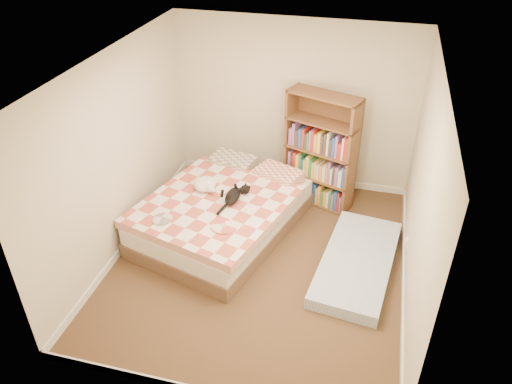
% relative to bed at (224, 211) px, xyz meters
% --- Properties ---
extents(room, '(3.51, 4.01, 2.51)m').
position_rel_bed_xyz_m(room, '(0.63, -0.52, 0.92)').
color(room, '#4E3721').
rests_on(room, ground).
extents(bed, '(2.15, 2.62, 0.61)m').
position_rel_bed_xyz_m(bed, '(0.00, 0.00, 0.00)').
color(bed, brown).
rests_on(bed, room).
extents(bookshelf, '(1.11, 0.66, 1.67)m').
position_rel_bed_xyz_m(bookshelf, '(1.12, 1.01, 0.32)').
color(bookshelf, '#52331C').
rests_on(bookshelf, room).
extents(floor_mattress, '(1.02, 1.88, 0.16)m').
position_rel_bed_xyz_m(floor_mattress, '(1.81, -0.36, -0.20)').
color(floor_mattress, '#7598C4').
rests_on(floor_mattress, room).
extents(black_cat, '(0.36, 0.66, 0.15)m').
position_rel_bed_xyz_m(black_cat, '(0.16, -0.06, 0.34)').
color(black_cat, black).
rests_on(black_cat, bed).
extents(white_dog, '(0.34, 0.36, 0.16)m').
position_rel_bed_xyz_m(white_dog, '(-0.26, 0.06, 0.35)').
color(white_dog, white).
rests_on(white_dog, bed).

